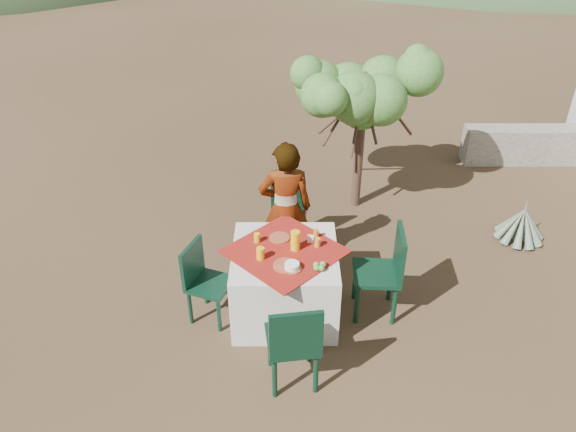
{
  "coord_description": "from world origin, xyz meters",
  "views": [
    {
      "loc": [
        -0.36,
        -4.24,
        3.99
      ],
      "look_at": [
        -0.35,
        0.49,
        0.9
      ],
      "focal_mm": 35.0,
      "sensor_mm": 36.0,
      "label": 1
    }
  ],
  "objects_px": {
    "person": "(285,209)",
    "shrub_tree": "(367,99)",
    "chair_far": "(289,214)",
    "juice_pitcher": "(295,241)",
    "chair_near": "(294,342)",
    "agave": "(521,225)",
    "chair_left": "(203,278)",
    "chair_right": "(385,269)",
    "table": "(285,281)"
  },
  "relations": [
    {
      "from": "chair_far",
      "to": "person",
      "type": "distance_m",
      "value": 0.47
    },
    {
      "from": "chair_left",
      "to": "agave",
      "type": "xyz_separation_m",
      "value": [
        3.64,
        1.33,
        -0.26
      ]
    },
    {
      "from": "chair_far",
      "to": "agave",
      "type": "height_order",
      "value": "chair_far"
    },
    {
      "from": "chair_near",
      "to": "chair_left",
      "type": "relative_size",
      "value": 1.12
    },
    {
      "from": "chair_right",
      "to": "person",
      "type": "relative_size",
      "value": 0.63
    },
    {
      "from": "chair_left",
      "to": "juice_pitcher",
      "type": "height_order",
      "value": "juice_pitcher"
    },
    {
      "from": "chair_far",
      "to": "chair_near",
      "type": "distance_m",
      "value": 2.05
    },
    {
      "from": "table",
      "to": "chair_right",
      "type": "xyz_separation_m",
      "value": [
        0.99,
        -0.01,
        0.16
      ]
    },
    {
      "from": "chair_left",
      "to": "chair_right",
      "type": "xyz_separation_m",
      "value": [
        1.79,
        0.06,
        0.07
      ]
    },
    {
      "from": "chair_left",
      "to": "person",
      "type": "bearing_deg",
      "value": -24.81
    },
    {
      "from": "chair_far",
      "to": "agave",
      "type": "xyz_separation_m",
      "value": [
        2.8,
        0.19,
        -0.27
      ]
    },
    {
      "from": "chair_left",
      "to": "agave",
      "type": "bearing_deg",
      "value": -49.03
    },
    {
      "from": "chair_right",
      "to": "juice_pitcher",
      "type": "height_order",
      "value": "chair_right"
    },
    {
      "from": "chair_right",
      "to": "chair_near",
      "type": "bearing_deg",
      "value": -40.32
    },
    {
      "from": "chair_far",
      "to": "chair_near",
      "type": "relative_size",
      "value": 0.9
    },
    {
      "from": "chair_near",
      "to": "shrub_tree",
      "type": "distance_m",
      "value": 3.36
    },
    {
      "from": "chair_near",
      "to": "juice_pitcher",
      "type": "distance_m",
      "value": 1.05
    },
    {
      "from": "chair_far",
      "to": "person",
      "type": "xyz_separation_m",
      "value": [
        -0.03,
        -0.36,
        0.3
      ]
    },
    {
      "from": "chair_far",
      "to": "juice_pitcher",
      "type": "height_order",
      "value": "juice_pitcher"
    },
    {
      "from": "agave",
      "to": "table",
      "type": "bearing_deg",
      "value": -156.0
    },
    {
      "from": "chair_left",
      "to": "chair_right",
      "type": "height_order",
      "value": "chair_right"
    },
    {
      "from": "chair_far",
      "to": "shrub_tree",
      "type": "relative_size",
      "value": 0.47
    },
    {
      "from": "shrub_tree",
      "to": "juice_pitcher",
      "type": "height_order",
      "value": "shrub_tree"
    },
    {
      "from": "table",
      "to": "juice_pitcher",
      "type": "height_order",
      "value": "juice_pitcher"
    },
    {
      "from": "person",
      "to": "agave",
      "type": "xyz_separation_m",
      "value": [
        2.84,
        0.55,
        -0.57
      ]
    },
    {
      "from": "table",
      "to": "person",
      "type": "distance_m",
      "value": 0.82
    },
    {
      "from": "chair_near",
      "to": "juice_pitcher",
      "type": "height_order",
      "value": "juice_pitcher"
    },
    {
      "from": "table",
      "to": "person",
      "type": "relative_size",
      "value": 0.83
    },
    {
      "from": "person",
      "to": "juice_pitcher",
      "type": "height_order",
      "value": "person"
    },
    {
      "from": "chair_near",
      "to": "agave",
      "type": "height_order",
      "value": "chair_near"
    },
    {
      "from": "person",
      "to": "agave",
      "type": "bearing_deg",
      "value": -173.88
    },
    {
      "from": "table",
      "to": "chair_near",
      "type": "height_order",
      "value": "chair_near"
    },
    {
      "from": "chair_far",
      "to": "chair_near",
      "type": "height_order",
      "value": "chair_near"
    },
    {
      "from": "chair_right",
      "to": "shrub_tree",
      "type": "relative_size",
      "value": 0.53
    },
    {
      "from": "shrub_tree",
      "to": "chair_near",
      "type": "bearing_deg",
      "value": -106.35
    },
    {
      "from": "shrub_tree",
      "to": "juice_pitcher",
      "type": "xyz_separation_m",
      "value": [
        -0.89,
        -2.1,
        -0.6
      ]
    },
    {
      "from": "table",
      "to": "chair_right",
      "type": "height_order",
      "value": "chair_right"
    },
    {
      "from": "person",
      "to": "chair_left",
      "type": "bearing_deg",
      "value": 39.53
    },
    {
      "from": "chair_far",
      "to": "person",
      "type": "bearing_deg",
      "value": -98.16
    },
    {
      "from": "chair_far",
      "to": "juice_pitcher",
      "type": "xyz_separation_m",
      "value": [
        0.06,
        -1.05,
        0.38
      ]
    },
    {
      "from": "chair_far",
      "to": "person",
      "type": "relative_size",
      "value": 0.55
    },
    {
      "from": "chair_near",
      "to": "agave",
      "type": "distance_m",
      "value": 3.57
    },
    {
      "from": "agave",
      "to": "chair_near",
      "type": "bearing_deg",
      "value": -141.03
    },
    {
      "from": "table",
      "to": "agave",
      "type": "xyz_separation_m",
      "value": [
        2.84,
        1.27,
        -0.17
      ]
    },
    {
      "from": "chair_left",
      "to": "shrub_tree",
      "type": "xyz_separation_m",
      "value": [
        1.79,
        2.2,
        0.99
      ]
    },
    {
      "from": "table",
      "to": "shrub_tree",
      "type": "distance_m",
      "value": 2.59
    },
    {
      "from": "person",
      "to": "shrub_tree",
      "type": "xyz_separation_m",
      "value": [
        0.99,
        1.41,
        0.68
      ]
    },
    {
      "from": "chair_right",
      "to": "juice_pitcher",
      "type": "xyz_separation_m",
      "value": [
        -0.89,
        0.04,
        0.32
      ]
    },
    {
      "from": "person",
      "to": "chair_right",
      "type": "bearing_deg",
      "value": 138.75
    },
    {
      "from": "juice_pitcher",
      "to": "agave",
      "type": "bearing_deg",
      "value": 24.31
    }
  ]
}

